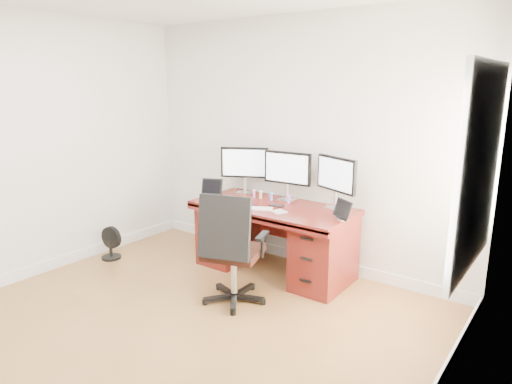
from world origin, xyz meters
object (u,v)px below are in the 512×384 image
Objects in this scene: monitor_center at (287,170)px; keyboard at (260,209)px; floor_fan at (110,243)px; desk at (274,236)px; office_chair at (232,268)px.

keyboard is at bearing -95.58° from monitor_center.
desk is at bearing 16.96° from floor_fan.
office_chair reaches higher than floor_fan.
office_chair is 4.31× the size of keyboard.
desk is 0.43m from keyboard.
floor_fan is (-1.74, -0.82, -0.22)m from desk.
keyboard reaches higher than floor_fan.
keyboard is (1.72, 0.58, 0.57)m from floor_fan.
desk is 6.87× the size of keyboard.
desk is 1.93m from floor_fan.
office_chair reaches higher than keyboard.
floor_fan is at bearing -152.43° from monitor_center.
office_chair is at bearing -8.83° from floor_fan.
monitor_center reaches higher than office_chair.
keyboard is (-0.02, -0.48, -0.33)m from monitor_center.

